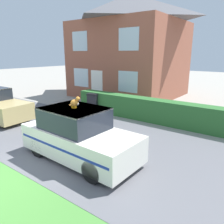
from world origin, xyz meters
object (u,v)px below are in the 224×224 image
Objects in this scene: cat at (75,102)px; house_left at (130,46)px; wheelie_bin at (94,103)px; police_car at (79,136)px.

house_left reaches higher than cat.
police_car is at bearing -64.29° from wheelie_bin.
police_car is 3.65× the size of wheelie_bin.
police_car is at bearing -65.58° from house_left.
cat is 0.05× the size of house_left.
police_car is 1.12m from cat.
cat is 0.33× the size of wheelie_bin.
cat is (0.08, -0.16, 1.10)m from police_car.
police_car reaches higher than wheelie_bin.
house_left is (-4.74, 10.41, 1.89)m from cat.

